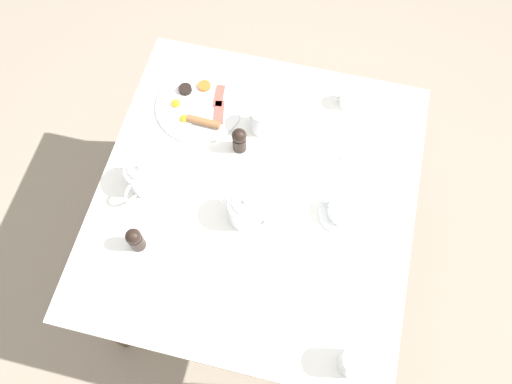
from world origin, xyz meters
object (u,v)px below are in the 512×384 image
object	(u,v)px
breakfast_plate	(198,106)
teapot_far	(144,176)
teacup_with_saucer_left	(342,211)
salt_grinder	(239,140)
pepper_grinder	(135,239)
water_glass_tall	(262,119)
teapot_near	(246,209)
creamer_jug	(348,98)
fork_by_plate	(153,288)
napkin_folded	(362,157)
water_glass_short	(355,362)
knife_by_plate	(279,305)

from	to	relation	value
breakfast_plate	teapot_far	distance (m)	0.33
teapot_far	teacup_with_saucer_left	distance (m)	0.62
teapot_far	salt_grinder	distance (m)	0.32
breakfast_plate	pepper_grinder	size ratio (longest dim) A/B	2.87
teacup_with_saucer_left	water_glass_tall	xyz separation A→B (m)	(0.31, -0.25, 0.03)
breakfast_plate	teapot_near	distance (m)	0.43
creamer_jug	fork_by_plate	bearing A→B (deg)	59.80
salt_grinder	napkin_folded	size ratio (longest dim) A/B	0.50
water_glass_short	creamer_jug	bearing A→B (deg)	-79.89
teapot_far	teacup_with_saucer_left	size ratio (longest dim) A/B	1.31
creamer_jug	napkin_folded	world-z (taller)	creamer_jug
teapot_near	creamer_jug	world-z (taller)	teapot_near
teapot_far	pepper_grinder	size ratio (longest dim) A/B	1.87
pepper_grinder	teacup_with_saucer_left	bearing A→B (deg)	-157.34
teacup_with_saucer_left	pepper_grinder	world-z (taller)	pepper_grinder
teapot_near	knife_by_plate	size ratio (longest dim) A/B	0.92
breakfast_plate	water_glass_short	size ratio (longest dim) A/B	2.84
fork_by_plate	breakfast_plate	bearing A→B (deg)	-85.91
water_glass_short	water_glass_tall	bearing A→B (deg)	-58.60
fork_by_plate	salt_grinder	bearing A→B (deg)	-104.32
breakfast_plate	teacup_with_saucer_left	size ratio (longest dim) A/B	2.01
pepper_grinder	fork_by_plate	size ratio (longest dim) A/B	0.73
pepper_grinder	fork_by_plate	world-z (taller)	pepper_grinder
teacup_with_saucer_left	fork_by_plate	xyz separation A→B (m)	(0.49, 0.36, -0.02)
teacup_with_saucer_left	pepper_grinder	size ratio (longest dim) A/B	1.43
pepper_grinder	knife_by_plate	bearing A→B (deg)	170.35
water_glass_short	teapot_far	bearing A→B (deg)	-28.31
pepper_grinder	napkin_folded	size ratio (longest dim) A/B	0.50
teapot_near	napkin_folded	size ratio (longest dim) A/B	0.98
creamer_jug	fork_by_plate	size ratio (longest dim) A/B	0.60
teapot_far	water_glass_tall	distance (m)	0.42
teacup_with_saucer_left	fork_by_plate	world-z (taller)	teacup_with_saucer_left
water_glass_short	napkin_folded	bearing A→B (deg)	-84.00
water_glass_tall	knife_by_plate	xyz separation A→B (m)	(-0.19, 0.57, -0.05)
teapot_far	knife_by_plate	distance (m)	0.57
creamer_jug	napkin_folded	xyz separation A→B (m)	(-0.08, 0.20, -0.03)
water_glass_short	breakfast_plate	bearing A→B (deg)	-47.62
teacup_with_saucer_left	knife_by_plate	world-z (taller)	teacup_with_saucer_left
breakfast_plate	fork_by_plate	size ratio (longest dim) A/B	2.08
water_glass_short	fork_by_plate	world-z (taller)	water_glass_short
napkin_folded	pepper_grinder	bearing A→B (deg)	36.54
teacup_with_saucer_left	creamer_jug	xyz separation A→B (m)	(0.05, -0.41, 0.01)
water_glass_tall	napkin_folded	xyz separation A→B (m)	(-0.35, 0.04, -0.05)
salt_grinder	teapot_far	bearing A→B (deg)	37.47
breakfast_plate	teacup_with_saucer_left	xyz separation A→B (m)	(-0.54, 0.27, 0.02)
fork_by_plate	knife_by_plate	bearing A→B (deg)	-173.91
water_glass_tall	creamer_jug	size ratio (longest dim) A/B	1.18
teapot_far	knife_by_plate	bearing A→B (deg)	-100.44
teapot_near	salt_grinder	xyz separation A→B (m)	(0.08, -0.23, -0.00)
breakfast_plate	water_glass_short	xyz separation A→B (m)	(-0.64, 0.70, 0.04)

